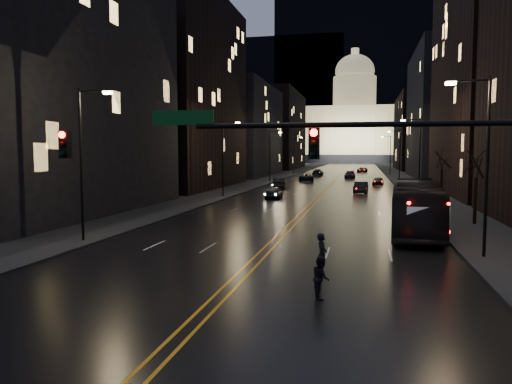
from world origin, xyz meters
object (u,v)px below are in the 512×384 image
Objects in this scene: traffic_signal at (391,159)px; pedestrian_b at (321,277)px; receding_car_a at (361,188)px; pedestrian_a at (322,255)px; oncoming_car_a at (274,192)px; bus at (416,207)px; oncoming_car_b at (279,183)px.

traffic_signal is 5.16m from pedestrian_b.
pedestrian_b is at bearing -86.79° from receding_car_a.
oncoming_car_a is at bearing 17.16° from pedestrian_a.
bus is 13.50m from pedestrian_a.
oncoming_car_b is at bearing -4.32° from pedestrian_b.
traffic_signal reaches higher than pedestrian_a.
bus reaches higher than oncoming_car_a.
pedestrian_a is at bearing -87.19° from receding_car_a.
traffic_signal is 1.38× the size of bus.
traffic_signal is 9.31× the size of pedestrian_a.
receding_car_a is 2.44× the size of pedestrian_a.
traffic_signal is at bearing -94.61° from bus.
pedestrian_a is (-1.41, -44.37, 0.18)m from receding_car_a.
receding_car_a is 44.39m from pedestrian_a.
pedestrian_a is at bearing -108.43° from bus.
pedestrian_a is (-2.51, 5.00, -4.17)m from traffic_signal.
receding_car_a is at bearing 1.86° from pedestrian_a.
traffic_signal is at bearing 101.81° from oncoming_car_a.
traffic_signal is 3.95× the size of oncoming_car_a.
bus reaches higher than pedestrian_b.
receding_car_a is (11.58, -5.55, -0.08)m from oncoming_car_b.
receding_car_a is at bearing 100.43° from bus.
pedestrian_b reaches higher than oncoming_car_a.
pedestrian_b is at bearing -172.41° from pedestrian_a.
oncoming_car_a is 2.80× the size of pedestrian_b.
oncoming_car_b is 2.70× the size of pedestrian_a.
traffic_signal is 3.45× the size of oncoming_car_b.
bus is 40.45m from oncoming_car_b.
receding_car_a is at bearing -137.30° from oncoming_car_a.
oncoming_car_b reaches higher than pedestrian_b.
pedestrian_a is at bearing 100.02° from oncoming_car_a.
pedestrian_a is (-5.10, -12.47, -0.82)m from bus.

